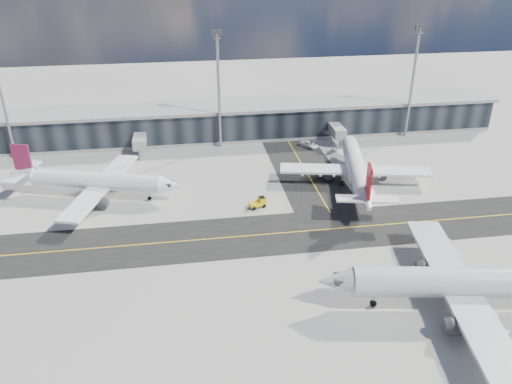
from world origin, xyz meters
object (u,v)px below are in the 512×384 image
airliner_redtail (356,169)px  service_van (309,144)px  airliner_near (473,283)px  baggage_tug (259,202)px  airliner_af (94,181)px

airliner_redtail → service_van: bearing=113.2°
airliner_near → baggage_tug: (-25.15, 34.37, -3.23)m
baggage_tug → airliner_af: bearing=-122.8°
airliner_af → airliner_near: airliner_near is taller
airliner_redtail → airliner_near: (2.97, -41.14, 0.50)m
airliner_redtail → baggage_tug: size_ratio=10.60×
airliner_af → baggage_tug: size_ratio=9.94×
airliner_near → baggage_tug: 42.71m
airliner_near → service_van: 64.56m
airliner_redtail → baggage_tug: bearing=-150.7°
airliner_af → service_van: airliner_af is taller
baggage_tug → service_van: 34.59m
airliner_near → service_van: airliner_near is taller
service_van → airliner_redtail: bearing=-111.9°
baggage_tug → service_van: (17.77, 29.67, -0.27)m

